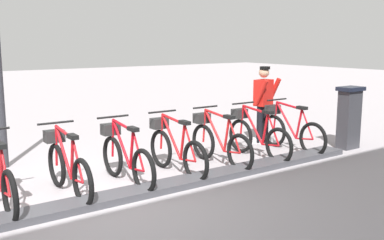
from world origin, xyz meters
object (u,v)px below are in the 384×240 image
(bike_docked_3, at_px, (175,148))
(bike_docked_5, at_px, (67,166))
(bike_docked_2, at_px, (218,141))
(bike_docked_0, at_px, (290,130))
(bike_docked_4, at_px, (125,156))
(payment_kiosk, at_px, (349,117))
(bike_docked_1, at_px, (256,135))
(worker_near_rack, at_px, (264,101))

(bike_docked_3, relative_size, bike_docked_5, 1.00)
(bike_docked_2, height_order, bike_docked_3, same)
(bike_docked_0, bearing_deg, bike_docked_4, 90.00)
(payment_kiosk, bearing_deg, bike_docked_4, 83.26)
(bike_docked_2, bearing_deg, bike_docked_0, -90.00)
(bike_docked_1, xyz_separation_m, bike_docked_4, (0.00, 2.79, 0.00))
(payment_kiosk, relative_size, bike_docked_5, 0.74)
(bike_docked_0, xyz_separation_m, bike_docked_2, (0.00, 1.86, 0.00))
(payment_kiosk, xyz_separation_m, bike_docked_2, (0.57, 2.98, -0.24))
(bike_docked_1, height_order, worker_near_rack, worker_near_rack)
(payment_kiosk, bearing_deg, bike_docked_2, 79.14)
(payment_kiosk, relative_size, bike_docked_4, 0.74)
(bike_docked_2, height_order, worker_near_rack, worker_near_rack)
(bike_docked_2, bearing_deg, bike_docked_4, 90.00)
(bike_docked_5, bearing_deg, bike_docked_0, -90.00)
(bike_docked_2, relative_size, bike_docked_4, 1.00)
(bike_docked_2, xyz_separation_m, bike_docked_5, (0.00, 2.79, 0.00))
(bike_docked_2, bearing_deg, bike_docked_3, 90.00)
(bike_docked_1, bearing_deg, bike_docked_5, 90.00)
(bike_docked_0, height_order, bike_docked_4, same)
(bike_docked_4, relative_size, bike_docked_5, 1.00)
(bike_docked_0, bearing_deg, bike_docked_1, 90.00)
(bike_docked_4, height_order, worker_near_rack, worker_near_rack)
(bike_docked_1, relative_size, worker_near_rack, 1.04)
(payment_kiosk, height_order, bike_docked_5, payment_kiosk)
(bike_docked_3, xyz_separation_m, bike_docked_5, (0.00, 1.86, 0.00))
(bike_docked_4, relative_size, worker_near_rack, 1.04)
(bike_docked_3, height_order, bike_docked_4, same)
(bike_docked_1, distance_m, bike_docked_2, 0.93)
(bike_docked_0, xyz_separation_m, bike_docked_4, (0.00, 3.71, 0.00))
(bike_docked_0, xyz_separation_m, bike_docked_1, (0.00, 0.93, 0.00))
(bike_docked_5, distance_m, worker_near_rack, 4.81)
(payment_kiosk, relative_size, bike_docked_1, 0.74)
(bike_docked_1, relative_size, bike_docked_4, 1.00)
(payment_kiosk, xyz_separation_m, bike_docked_4, (0.57, 4.84, -0.24))
(bike_docked_3, relative_size, bike_docked_4, 1.00)
(bike_docked_1, relative_size, bike_docked_5, 1.00)
(payment_kiosk, relative_size, bike_docked_3, 0.74)
(bike_docked_2, relative_size, worker_near_rack, 1.04)
(bike_docked_3, bearing_deg, bike_docked_2, -90.00)
(payment_kiosk, distance_m, bike_docked_1, 2.14)
(bike_docked_3, bearing_deg, bike_docked_4, 90.00)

